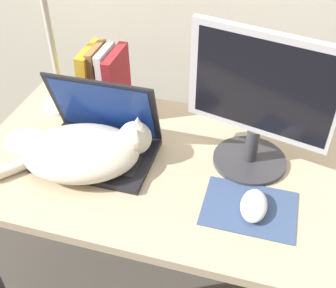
{
  "coord_description": "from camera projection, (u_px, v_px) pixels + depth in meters",
  "views": [
    {
      "loc": [
        0.26,
        -0.54,
        1.52
      ],
      "look_at": [
        0.02,
        0.28,
        0.81
      ],
      "focal_mm": 45.0,
      "sensor_mm": 36.0,
      "label": 1
    }
  ],
  "objects": [
    {
      "name": "mousepad",
      "position": [
        249.0,
        208.0,
        1.07
      ],
      "size": [
        0.24,
        0.18,
        0.0
      ],
      "color": "#384C75",
      "rests_on": "desk"
    },
    {
      "name": "laptop",
      "position": [
        99.0,
        141.0,
        1.21
      ],
      "size": [
        0.32,
        0.23,
        0.23
      ],
      "color": "black",
      "rests_on": "desk"
    },
    {
      "name": "book_row",
      "position": [
        104.0,
        80.0,
        1.35
      ],
      "size": [
        0.13,
        0.16,
        0.22
      ],
      "color": "gold",
      "rests_on": "desk"
    },
    {
      "name": "desk",
      "position": [
        164.0,
        185.0,
        1.26
      ],
      "size": [
        1.11,
        0.63,
        0.71
      ],
      "color": "tan",
      "rests_on": "ground_plane"
    },
    {
      "name": "cd_disc",
      "position": [
        25.0,
        140.0,
        1.28
      ],
      "size": [
        0.12,
        0.12,
        0.0
      ],
      "color": "silver",
      "rests_on": "desk"
    },
    {
      "name": "external_monitor",
      "position": [
        259.0,
        101.0,
        1.07
      ],
      "size": [
        0.38,
        0.21,
        0.4
      ],
      "color": "#333338",
      "rests_on": "desk"
    },
    {
      "name": "desk_lamp",
      "position": [
        50.0,
        7.0,
        1.17
      ],
      "size": [
        0.17,
        0.17,
        0.52
      ],
      "color": "beige",
      "rests_on": "desk"
    },
    {
      "name": "computer_mouse",
      "position": [
        254.0,
        205.0,
        1.05
      ],
      "size": [
        0.07,
        0.11,
        0.03
      ],
      "color": "silver",
      "rests_on": "mousepad"
    },
    {
      "name": "cat",
      "position": [
        87.0,
        151.0,
        1.16
      ],
      "size": [
        0.41,
        0.31,
        0.13
      ],
      "color": "beige",
      "rests_on": "desk"
    }
  ]
}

